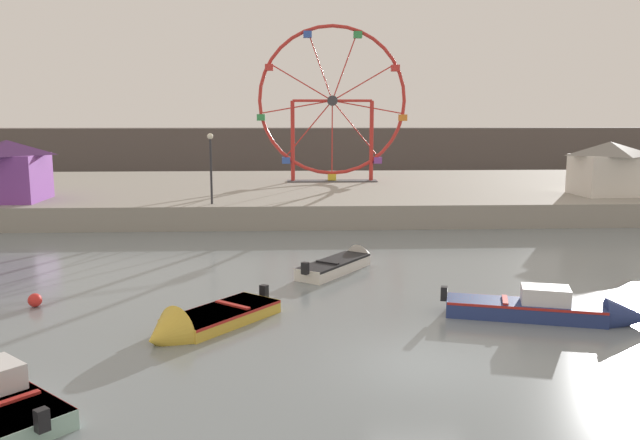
{
  "coord_description": "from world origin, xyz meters",
  "views": [
    {
      "loc": [
        -3.25,
        -15.29,
        6.24
      ],
      "look_at": [
        -2.05,
        10.9,
        1.82
      ],
      "focal_mm": 36.7,
      "sensor_mm": 36.0,
      "label": 1
    }
  ],
  "objects_px": {
    "carnival_booth_white_ticket": "(609,167)",
    "motorboat_white_red_stripe": "(344,262)",
    "promenade_lamp_near": "(211,158)",
    "motorboat_mustard_yellow": "(198,324)",
    "mooring_buoy_orange": "(35,300)",
    "ferris_wheel_red_frame": "(332,104)",
    "motorboat_navy_blue": "(555,309)",
    "carnival_booth_purple_stall": "(9,169)"
  },
  "relations": [
    {
      "from": "carnival_booth_white_ticket",
      "to": "motorboat_mustard_yellow",
      "type": "bearing_deg",
      "value": -142.31
    },
    {
      "from": "carnival_booth_white_ticket",
      "to": "promenade_lamp_near",
      "type": "distance_m",
      "value": 23.11
    },
    {
      "from": "ferris_wheel_red_frame",
      "to": "promenade_lamp_near",
      "type": "bearing_deg",
      "value": -123.38
    },
    {
      "from": "motorboat_navy_blue",
      "to": "promenade_lamp_near",
      "type": "xyz_separation_m",
      "value": [
        -12.12,
        16.26,
        3.42
      ]
    },
    {
      "from": "carnival_booth_purple_stall",
      "to": "motorboat_mustard_yellow",
      "type": "bearing_deg",
      "value": -55.49
    },
    {
      "from": "motorboat_white_red_stripe",
      "to": "ferris_wheel_red_frame",
      "type": "bearing_deg",
      "value": 33.31
    },
    {
      "from": "carnival_booth_white_ticket",
      "to": "motorboat_white_red_stripe",
      "type": "bearing_deg",
      "value": -148.22
    },
    {
      "from": "ferris_wheel_red_frame",
      "to": "promenade_lamp_near",
      "type": "xyz_separation_m",
      "value": [
        -7.13,
        -10.82,
        -2.91
      ]
    },
    {
      "from": "motorboat_white_red_stripe",
      "to": "motorboat_mustard_yellow",
      "type": "distance_m",
      "value": 8.71
    },
    {
      "from": "carnival_booth_white_ticket",
      "to": "carnival_booth_purple_stall",
      "type": "relative_size",
      "value": 1.11
    },
    {
      "from": "motorboat_white_red_stripe",
      "to": "promenade_lamp_near",
      "type": "height_order",
      "value": "promenade_lamp_near"
    },
    {
      "from": "carnival_booth_white_ticket",
      "to": "carnival_booth_purple_stall",
      "type": "xyz_separation_m",
      "value": [
        -34.18,
        -1.03,
        0.11
      ]
    },
    {
      "from": "ferris_wheel_red_frame",
      "to": "promenade_lamp_near",
      "type": "height_order",
      "value": "ferris_wheel_red_frame"
    },
    {
      "from": "promenade_lamp_near",
      "to": "motorboat_white_red_stripe",
      "type": "bearing_deg",
      "value": -56.37
    },
    {
      "from": "motorboat_mustard_yellow",
      "to": "ferris_wheel_red_frame",
      "type": "relative_size",
      "value": 0.42
    },
    {
      "from": "motorboat_white_red_stripe",
      "to": "promenade_lamp_near",
      "type": "relative_size",
      "value": 1.21
    },
    {
      "from": "motorboat_white_red_stripe",
      "to": "ferris_wheel_red_frame",
      "type": "distance_m",
      "value": 21.32
    },
    {
      "from": "motorboat_mustard_yellow",
      "to": "ferris_wheel_red_frame",
      "type": "height_order",
      "value": "ferris_wheel_red_frame"
    },
    {
      "from": "motorboat_mustard_yellow",
      "to": "carnival_booth_white_ticket",
      "type": "bearing_deg",
      "value": 171.51
    },
    {
      "from": "ferris_wheel_red_frame",
      "to": "carnival_booth_purple_stall",
      "type": "height_order",
      "value": "ferris_wheel_red_frame"
    },
    {
      "from": "motorboat_white_red_stripe",
      "to": "carnival_booth_white_ticket",
      "type": "relative_size",
      "value": 1.05
    },
    {
      "from": "motorboat_navy_blue",
      "to": "mooring_buoy_orange",
      "type": "bearing_deg",
      "value": -171.48
    },
    {
      "from": "motorboat_white_red_stripe",
      "to": "carnival_booth_white_ticket",
      "type": "xyz_separation_m",
      "value": [
        16.6,
        12.29,
        2.66
      ]
    },
    {
      "from": "promenade_lamp_near",
      "to": "mooring_buoy_orange",
      "type": "xyz_separation_m",
      "value": [
        -4.02,
        -14.18,
        -3.53
      ]
    },
    {
      "from": "carnival_booth_white_ticket",
      "to": "mooring_buoy_orange",
      "type": "height_order",
      "value": "carnival_booth_white_ticket"
    },
    {
      "from": "motorboat_white_red_stripe",
      "to": "motorboat_mustard_yellow",
      "type": "xyz_separation_m",
      "value": [
        -4.8,
        -7.26,
        -0.04
      ]
    },
    {
      "from": "motorboat_white_red_stripe",
      "to": "mooring_buoy_orange",
      "type": "bearing_deg",
      "value": 149.9
    },
    {
      "from": "carnival_booth_white_ticket",
      "to": "mooring_buoy_orange",
      "type": "relative_size",
      "value": 9.81
    },
    {
      "from": "motorboat_navy_blue",
      "to": "ferris_wheel_red_frame",
      "type": "height_order",
      "value": "ferris_wheel_red_frame"
    },
    {
      "from": "ferris_wheel_red_frame",
      "to": "mooring_buoy_orange",
      "type": "xyz_separation_m",
      "value": [
        -11.15,
        -25.0,
        -6.44
      ]
    },
    {
      "from": "promenade_lamp_near",
      "to": "motorboat_navy_blue",
      "type": "bearing_deg",
      "value": -53.31
    },
    {
      "from": "carnival_booth_white_ticket",
      "to": "promenade_lamp_near",
      "type": "bearing_deg",
      "value": -177.79
    },
    {
      "from": "promenade_lamp_near",
      "to": "carnival_booth_purple_stall",
      "type": "bearing_deg",
      "value": 171.16
    },
    {
      "from": "carnival_booth_white_ticket",
      "to": "motorboat_navy_blue",
      "type": "bearing_deg",
      "value": -124.28
    },
    {
      "from": "promenade_lamp_near",
      "to": "mooring_buoy_orange",
      "type": "distance_m",
      "value": 15.15
    },
    {
      "from": "motorboat_white_red_stripe",
      "to": "carnival_booth_purple_stall",
      "type": "xyz_separation_m",
      "value": [
        -17.57,
        11.25,
        2.77
      ]
    },
    {
      "from": "carnival_booth_purple_stall",
      "to": "promenade_lamp_near",
      "type": "xyz_separation_m",
      "value": [
        11.25,
        -1.75,
        0.73
      ]
    },
    {
      "from": "motorboat_navy_blue",
      "to": "carnival_booth_purple_stall",
      "type": "bearing_deg",
      "value": 158.27
    },
    {
      "from": "motorboat_mustard_yellow",
      "to": "mooring_buoy_orange",
      "type": "bearing_deg",
      "value": -75.95
    },
    {
      "from": "motorboat_white_red_stripe",
      "to": "motorboat_mustard_yellow",
      "type": "relative_size",
      "value": 1.02
    },
    {
      "from": "motorboat_mustard_yellow",
      "to": "ferris_wheel_red_frame",
      "type": "bearing_deg",
      "value": -152.39
    },
    {
      "from": "promenade_lamp_near",
      "to": "motorboat_mustard_yellow",
      "type": "bearing_deg",
      "value": -84.82
    }
  ]
}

